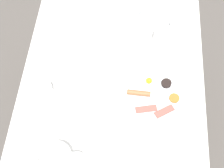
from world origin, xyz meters
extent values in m
plane|color=#4C4742|center=(0.00, 0.00, 0.00)|extent=(8.00, 8.00, 0.00)
cube|color=silver|center=(0.00, 0.00, 0.69)|extent=(0.86, 1.15, 0.03)
cylinder|color=brown|center=(-0.38, -0.52, 0.34)|extent=(0.04, 0.04, 0.68)
cylinder|color=brown|center=(0.38, -0.52, 0.34)|extent=(0.04, 0.04, 0.68)
cylinder|color=white|center=(-0.21, 0.04, 0.71)|extent=(0.31, 0.31, 0.01)
cylinder|color=white|center=(-0.17, -0.03, 0.72)|extent=(0.06, 0.06, 0.00)
sphere|color=yellow|center=(-0.17, -0.03, 0.73)|extent=(0.03, 0.03, 0.03)
cylinder|color=brown|center=(-0.13, 0.04, 0.73)|extent=(0.11, 0.03, 0.02)
cube|color=#B74C42|center=(-0.16, 0.11, 0.72)|extent=(0.10, 0.05, 0.01)
cube|color=#B74C42|center=(-0.24, 0.12, 0.72)|extent=(0.10, 0.08, 0.01)
cylinder|color=#D16023|center=(-0.29, 0.05, 0.72)|extent=(0.05, 0.05, 0.01)
cylinder|color=black|center=(-0.25, -0.02, 0.73)|extent=(0.05, 0.05, 0.02)
cylinder|color=white|center=(0.19, 0.37, 0.75)|extent=(0.12, 0.12, 0.09)
cylinder|color=white|center=(0.19, 0.37, 0.80)|extent=(0.09, 0.09, 0.01)
sphere|color=white|center=(0.19, 0.37, 0.82)|extent=(0.02, 0.02, 0.02)
cone|color=white|center=(0.26, 0.39, 0.76)|extent=(0.06, 0.03, 0.05)
torus|color=white|center=(0.13, 0.35, 0.75)|extent=(0.07, 0.03, 0.07)
cylinder|color=white|center=(-0.05, -0.19, 0.71)|extent=(0.16, 0.16, 0.01)
cylinder|color=white|center=(-0.05, -0.19, 0.74)|extent=(0.09, 0.09, 0.06)
cylinder|color=tan|center=(-0.05, -0.19, 0.74)|extent=(0.08, 0.08, 0.04)
torus|color=white|center=(-0.08, -0.24, 0.74)|extent=(0.03, 0.04, 0.05)
cylinder|color=white|center=(-0.16, -0.45, 0.71)|extent=(0.16, 0.16, 0.01)
cylinder|color=white|center=(-0.16, -0.45, 0.74)|extent=(0.09, 0.09, 0.06)
cylinder|color=tan|center=(-0.16, -0.45, 0.74)|extent=(0.08, 0.08, 0.05)
torus|color=white|center=(-0.11, -0.43, 0.74)|extent=(0.04, 0.03, 0.05)
cylinder|color=white|center=(-0.23, -0.28, 0.76)|extent=(0.08, 0.08, 0.10)
cylinder|color=white|center=(0.24, -0.23, 0.76)|extent=(0.08, 0.08, 0.10)
cylinder|color=white|center=(0.30, 0.07, 0.75)|extent=(0.08, 0.08, 0.09)
cylinder|color=white|center=(-0.30, -0.37, 0.73)|extent=(0.06, 0.06, 0.05)
torus|color=white|center=(-0.26, -0.37, 0.73)|extent=(0.04, 0.01, 0.04)
cube|color=white|center=(0.05, -0.38, 0.71)|extent=(0.14, 0.10, 0.01)
cube|color=silver|center=(-0.15, 0.35, 0.71)|extent=(0.17, 0.11, 0.00)
cube|color=silver|center=(0.08, -0.02, 0.71)|extent=(0.06, 0.23, 0.00)
cube|color=silver|center=(0.29, -0.44, 0.71)|extent=(0.03, 0.17, 0.00)
camera|label=1|loc=(-0.06, 0.69, 1.99)|focal=50.00mm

